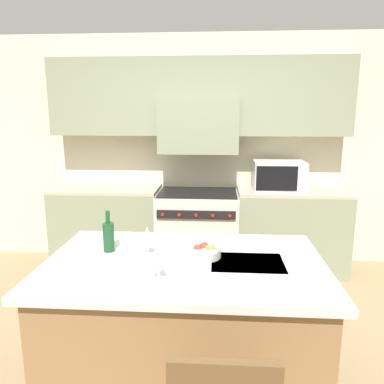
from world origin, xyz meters
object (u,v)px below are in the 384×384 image
wine_glass_near (158,258)px  wine_bottle (109,236)px  microwave (279,176)px  wine_glass_far (147,236)px  range_stove (198,230)px  fruit_bowl (204,251)px

wine_glass_near → wine_bottle: bearing=134.0°
microwave → wine_glass_far: microwave is taller
range_stove → wine_glass_near: size_ratio=4.90×
wine_bottle → wine_glass_far: (0.26, -0.04, 0.02)m
wine_bottle → fruit_bowl: wine_bottle is taller
microwave → wine_bottle: size_ratio=2.05×
microwave → wine_glass_near: 2.52m
wine_bottle → fruit_bowl: (0.63, -0.05, -0.07)m
range_stove → wine_glass_near: 2.37m
range_stove → fruit_bowl: (0.15, -1.94, 0.49)m
range_stove → wine_glass_far: size_ratio=4.90×
microwave → wine_glass_near: bearing=-113.4°
microwave → range_stove: bearing=-178.8°
fruit_bowl → range_stove: bearing=94.3°
microwave → wine_glass_near: size_ratio=3.01×
wine_bottle → wine_glass_near: 0.57m
wine_glass_near → wine_glass_far: (-0.13, 0.36, 0.00)m
microwave → fruit_bowl: bearing=-111.3°
range_stove → microwave: 1.12m
range_stove → microwave: bearing=1.2°
wine_bottle → fruit_bowl: size_ratio=1.29×
range_stove → wine_glass_far: wine_glass_far is taller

